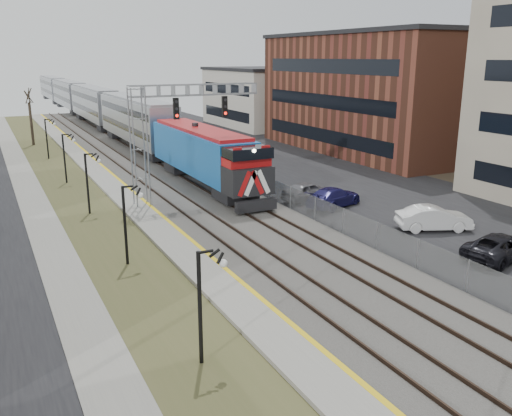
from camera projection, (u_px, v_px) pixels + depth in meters
sidewalk at (31, 195)px, 39.98m from camera, size 2.00×120.00×0.08m
grass_median at (73, 191)px, 41.29m from camera, size 4.00×120.00×0.06m
platform at (112, 186)px, 42.57m from camera, size 2.00×120.00×0.24m
ballast_bed at (173, 180)px, 44.75m from camera, size 8.00×120.00×0.20m
parking_lot at (298, 168)px, 49.98m from camera, size 16.00×120.00×0.04m
platform_edge at (123, 183)px, 42.92m from camera, size 0.24×120.00×0.01m
track_near at (149, 180)px, 43.83m from camera, size 1.58×120.00×0.15m
track_far at (190, 176)px, 45.35m from camera, size 1.58×120.00×0.15m
train at (90, 104)px, 82.14m from camera, size 3.00×108.65×5.33m
signal_gantry at (163, 124)px, 36.04m from camera, size 9.00×1.07×8.15m
lampposts at (124, 225)px, 26.40m from camera, size 0.14×62.14×4.00m
fence at (220, 167)px, 46.38m from camera, size 0.04×120.00×1.60m
buildings_east at (447, 96)px, 51.08m from camera, size 16.00×76.00×15.00m
car_lot_b at (434, 219)px, 31.80m from camera, size 4.57×3.09×1.43m
car_lot_c at (501, 247)px, 27.29m from camera, size 4.89×2.87×1.28m
car_lot_d at (334, 198)px, 36.77m from camera, size 5.00×3.41×1.34m
car_lot_e at (307, 192)px, 38.37m from camera, size 4.26×2.46×1.36m
car_lot_f at (238, 158)px, 51.52m from camera, size 4.10×2.32×1.28m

